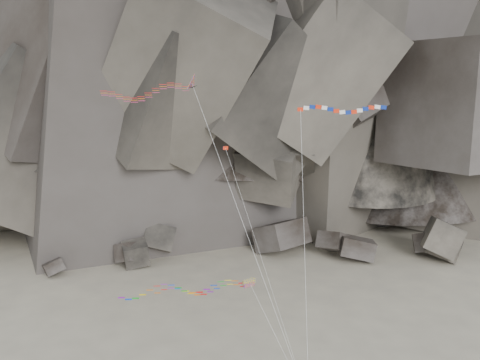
{
  "coord_description": "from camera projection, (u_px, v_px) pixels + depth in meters",
  "views": [
    {
      "loc": [
        -4.4,
        -54.55,
        31.83
      ],
      "look_at": [
        -0.77,
        6.0,
        20.31
      ],
      "focal_mm": 40.0,
      "sensor_mm": 36.0,
      "label": 1
    }
  ],
  "objects": [
    {
      "name": "pennant_kite",
      "position": [
        245.0,
        208.0,
        53.73
      ],
      "size": [
        7.81,
        9.14,
        23.59
      ],
      "rotation": [
        0.0,
        0.0,
        0.34
      ],
      "color": "red",
      "rests_on": "ground"
    },
    {
      "name": "headland",
      "position": [
        226.0,
        33.0,
        120.5
      ],
      "size": [
        110.0,
        70.0,
        84.0
      ],
      "primitive_type": null,
      "color": "#585148",
      "rests_on": "ground"
    },
    {
      "name": "parafoil_kite",
      "position": [
        180.0,
        289.0,
        55.71
      ],
      "size": [
        19.25,
        7.98,
        9.9
      ],
      "rotation": [
        0.0,
        0.0,
        0.35
      ],
      "color": "#F5F40D",
      "rests_on": "ground"
    },
    {
      "name": "banner_kite",
      "position": [
        341.0,
        111.0,
        59.12
      ],
      "size": [
        10.45,
        14.42,
        27.6
      ],
      "rotation": [
        0.0,
        0.0,
        -0.12
      ],
      "color": "red",
      "rests_on": "ground"
    },
    {
      "name": "delta_kite",
      "position": [
        142.0,
        92.0,
        57.62
      ],
      "size": [
        21.31,
        14.83,
        31.09
      ],
      "rotation": [
        0.0,
        0.0,
        -0.41
      ],
      "color": "red",
      "rests_on": "ground"
    },
    {
      "name": "boulder_field",
      "position": [
        311.0,
        247.0,
        96.01
      ],
      "size": [
        73.2,
        17.17,
        8.38
      ],
      "color": "#47423F",
      "rests_on": "ground"
    }
  ]
}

